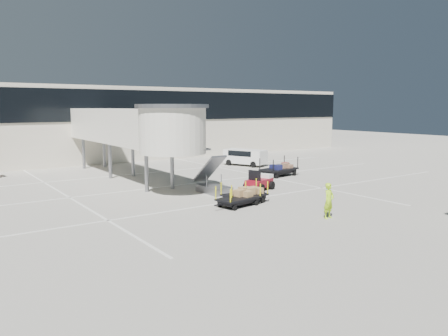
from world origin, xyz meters
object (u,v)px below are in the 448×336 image
at_px(box_cart_far, 240,198).
at_px(minivan, 244,156).
at_px(baggage_tug, 260,182).
at_px(box_cart_near, 243,195).
at_px(ground_worker, 329,201).
at_px(suitcase_cart, 279,170).

xyz_separation_m(box_cart_far, minivan, (11.26, 14.21, 0.47)).
bearing_deg(baggage_tug, minivan, 36.37).
xyz_separation_m(box_cart_near, ground_worker, (1.44, -5.54, 0.43)).
xyz_separation_m(baggage_tug, ground_worker, (-2.05, -8.20, 0.40)).
bearing_deg(suitcase_cart, box_cart_near, -151.02).
xyz_separation_m(ground_worker, minivan, (9.14, 19.21, 0.02)).
relative_size(box_cart_far, ground_worker, 1.77).
relative_size(suitcase_cart, ground_worker, 2.20).
bearing_deg(minivan, ground_worker, -137.15).
relative_size(suitcase_cart, box_cart_near, 1.23).
bearing_deg(box_cart_near, baggage_tug, 41.60).
height_order(box_cart_far, minivan, minivan).
height_order(suitcase_cart, box_cart_near, suitcase_cart).
bearing_deg(ground_worker, minivan, 56.31).
xyz_separation_m(box_cart_near, box_cart_far, (-0.68, -0.54, -0.02)).
height_order(suitcase_cart, ground_worker, ground_worker).
bearing_deg(box_cart_far, baggage_tug, 27.83).
height_order(suitcase_cart, minivan, minivan).
bearing_deg(suitcase_cart, minivan, 68.21).
bearing_deg(ground_worker, suitcase_cart, 50.45).
bearing_deg(box_cart_far, box_cart_near, 28.85).
bearing_deg(suitcase_cart, baggage_tug, -151.47).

